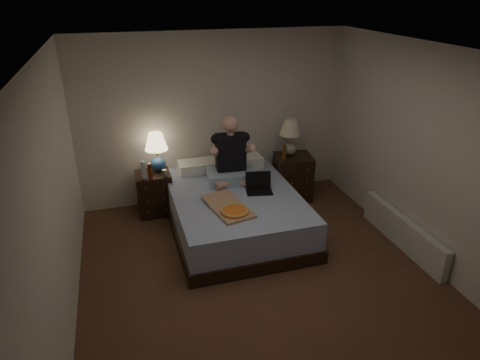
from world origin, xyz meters
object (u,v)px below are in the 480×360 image
object	(u,v)px
nightstand_right	(293,177)
person	(231,150)
lamp_left	(157,152)
pizza_box	(235,212)
radiator	(403,232)
nightstand_left	(154,193)
beer_bottle_left	(150,171)
beer_bottle_right	(284,152)
laptop	(259,184)
bed	(235,211)
water_bottle	(144,170)
lamp_right	(290,137)
soda_can	(165,173)

from	to	relation	value
nightstand_right	person	distance (m)	1.27
lamp_left	pizza_box	bearing A→B (deg)	-62.39
radiator	nightstand_left	bearing A→B (deg)	148.66
lamp_left	person	bearing A→B (deg)	-26.67
beer_bottle_left	pizza_box	bearing A→B (deg)	-52.58
beer_bottle_right	radiator	bearing A→B (deg)	-57.20
radiator	pizza_box	bearing A→B (deg)	167.70
nightstand_left	beer_bottle_left	size ratio (longest dim) A/B	2.71
lamp_left	beer_bottle_left	size ratio (longest dim) A/B	2.43
nightstand_right	person	size ratio (longest dim) A/B	0.75
laptop	pizza_box	xyz separation A→B (m)	(-0.48, -0.50, -0.08)
nightstand_right	lamp_left	bearing A→B (deg)	-178.20
lamp_left	person	size ratio (longest dim) A/B	0.60
bed	laptop	xyz separation A→B (m)	(0.32, -0.06, 0.39)
lamp_left	water_bottle	xyz separation A→B (m)	(-0.21, -0.22, -0.16)
nightstand_left	beer_bottle_right	world-z (taller)	beer_bottle_right
nightstand_right	radiator	xyz separation A→B (m)	(0.81, -1.66, -0.15)
lamp_right	laptop	world-z (taller)	lamp_right
nightstand_right	person	world-z (taller)	person
nightstand_right	water_bottle	distance (m)	2.26
bed	lamp_left	world-z (taller)	lamp_left
nightstand_left	laptop	world-z (taller)	laptop
nightstand_left	radiator	world-z (taller)	nightstand_left
lamp_left	beer_bottle_left	distance (m)	0.35
soda_can	person	world-z (taller)	person
lamp_left	soda_can	bearing A→B (deg)	-74.97
bed	nightstand_right	size ratio (longest dim) A/B	3.10
beer_bottle_right	radiator	xyz separation A→B (m)	(1.01, -1.57, -0.61)
nightstand_right	lamp_left	world-z (taller)	lamp_left
water_bottle	person	xyz separation A→B (m)	(1.17, -0.26, 0.26)
lamp_left	person	world-z (taller)	person
nightstand_left	lamp_right	world-z (taller)	lamp_right
lamp_left	water_bottle	size ratio (longest dim) A/B	2.24
water_bottle	laptop	size ratio (longest dim) A/B	0.74
water_bottle	lamp_left	bearing A→B (deg)	46.53
bed	lamp_right	bearing A→B (deg)	34.18
pizza_box	radiator	xyz separation A→B (m)	(2.08, -0.45, -0.38)
pizza_box	beer_bottle_right	bearing A→B (deg)	33.96
lamp_right	radiator	distance (m)	2.09
person	pizza_box	size ratio (longest dim) A/B	1.22
nightstand_left	radiator	xyz separation A→B (m)	(2.92, -1.78, -0.11)
radiator	beer_bottle_left	bearing A→B (deg)	151.61
lamp_left	laptop	bearing A→B (deg)	-36.94
water_bottle	nightstand_left	bearing A→B (deg)	47.05
soda_can	beer_bottle_left	distance (m)	0.21
pizza_box	lamp_left	bearing A→B (deg)	105.42
lamp_right	beer_bottle_left	xyz separation A→B (m)	(-2.10, -0.14, -0.24)
water_bottle	soda_can	size ratio (longest dim) A/B	2.50
bed	lamp_right	world-z (taller)	lamp_right
water_bottle	beer_bottle_right	bearing A→B (deg)	-2.25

